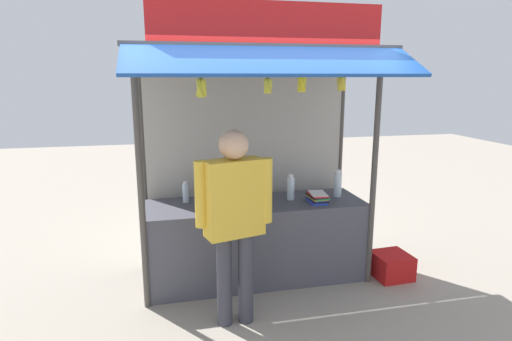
% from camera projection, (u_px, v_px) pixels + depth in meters
% --- Properties ---
extents(ground_plane, '(20.00, 20.00, 0.00)m').
position_uv_depth(ground_plane, '(256.00, 277.00, 4.69)').
color(ground_plane, '#9E9384').
extents(stall_counter, '(2.31, 0.74, 0.86)m').
position_uv_depth(stall_counter, '(256.00, 240.00, 4.60)').
color(stall_counter, '#4C4C56').
rests_on(stall_counter, ground).
extents(stall_structure, '(2.51, 1.60, 2.80)m').
position_uv_depth(stall_structure, '(253.00, 122.00, 4.45)').
color(stall_structure, '#4C4742').
rests_on(stall_structure, ground).
extents(water_bottle_far_left, '(0.06, 0.06, 0.23)m').
position_uv_depth(water_bottle_far_left, '(186.00, 192.00, 4.50)').
color(water_bottle_far_left, silver).
rests_on(water_bottle_far_left, stall_counter).
extents(water_bottle_mid_left, '(0.09, 0.09, 0.31)m').
position_uv_depth(water_bottle_mid_left, '(338.00, 184.00, 4.70)').
color(water_bottle_mid_left, silver).
rests_on(water_bottle_mid_left, stall_counter).
extents(water_bottle_front_left, '(0.08, 0.08, 0.28)m').
position_uv_depth(water_bottle_front_left, '(291.00, 188.00, 4.60)').
color(water_bottle_front_left, silver).
rests_on(water_bottle_front_left, stall_counter).
extents(magazine_stack_back_right, '(0.20, 0.28, 0.10)m').
position_uv_depth(magazine_stack_back_right, '(317.00, 198.00, 4.51)').
color(magazine_stack_back_right, blue).
rests_on(magazine_stack_back_right, stall_counter).
extents(magazine_stack_rear_center, '(0.23, 0.25, 0.08)m').
position_uv_depth(magazine_stack_rear_center, '(246.00, 207.00, 4.24)').
color(magazine_stack_rear_center, white).
rests_on(magazine_stack_rear_center, stall_counter).
extents(banana_bunch_inner_left, '(0.09, 0.09, 0.31)m').
position_uv_depth(banana_bunch_inner_left, '(268.00, 86.00, 3.80)').
color(banana_bunch_inner_left, '#332D23').
extents(banana_bunch_leftmost, '(0.12, 0.11, 0.33)m').
position_uv_depth(banana_bunch_leftmost, '(201.00, 88.00, 3.67)').
color(banana_bunch_leftmost, '#332D23').
extents(banana_bunch_rightmost, '(0.10, 0.10, 0.29)m').
position_uv_depth(banana_bunch_rightmost, '(341.00, 83.00, 3.94)').
color(banana_bunch_rightmost, '#332D23').
extents(banana_bunch_inner_right, '(0.09, 0.09, 0.29)m').
position_uv_depth(banana_bunch_inner_right, '(302.00, 83.00, 3.86)').
color(banana_bunch_inner_right, '#332D23').
extents(vendor_person, '(0.66, 0.33, 1.75)m').
position_uv_depth(vendor_person, '(234.00, 211.00, 3.60)').
color(vendor_person, '#383842').
rests_on(vendor_person, ground).
extents(plastic_crate, '(0.40, 0.40, 0.27)m').
position_uv_depth(plastic_crate, '(391.00, 265.00, 4.67)').
color(plastic_crate, red).
rests_on(plastic_crate, ground).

